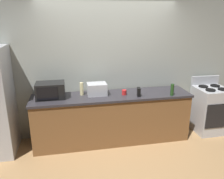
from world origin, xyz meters
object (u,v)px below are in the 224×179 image
Objects in this scene: toaster_oven at (97,89)px; cordless_phone at (139,92)px; bottle_wine at (172,90)px; mug_red at (124,92)px; bottle_hand_soap at (82,89)px; stove_range at (210,109)px; microwave at (50,90)px.

toaster_oven reaches higher than cordless_phone.
mug_red is at bearing 166.09° from bottle_wine.
bottle_hand_soap is (-0.97, 0.26, 0.04)m from cordless_phone.
mug_red is (-1.78, -0.03, 0.48)m from stove_range.
microwave is 2.30× the size of bottle_wine.
bottle_wine is at bearing -13.91° from mug_red.
stove_range is 2.25× the size of microwave.
bottle_hand_soap is 0.76m from mug_red.
cordless_phone is (-1.55, -0.16, 0.51)m from stove_range.
stove_range is 7.20× the size of cordless_phone.
microwave is 1.52m from cordless_phone.
toaster_oven is 0.27m from bottle_hand_soap.
cordless_phone is 0.26m from mug_red.
microwave is 3.20× the size of cordless_phone.
toaster_oven reaches higher than mug_red.
stove_range is at bearing 13.62° from bottle_wine.
cordless_phone is 1.73× the size of mug_red.
bottle_wine is at bearing -12.80° from toaster_oven.
bottle_hand_soap reaches higher than mug_red.
mug_red is (1.27, -0.08, -0.09)m from microwave.
bottle_hand_soap is at bearing 169.70° from mug_red.
mug_red is (-0.23, 0.12, -0.03)m from cordless_phone.
microwave is (-3.06, 0.05, 0.57)m from stove_range.
bottle_hand_soap is 2.61× the size of mug_red.
stove_range is 4.78× the size of bottle_hand_soap.
microwave is 1.41× the size of toaster_oven.
stove_range is 1.13m from bottle_wine.
bottle_hand_soap is at bearing 170.73° from toaster_oven.
bottle_wine reaches higher than stove_range.
bottle_wine is (1.56, -0.34, -0.01)m from bottle_hand_soap.
toaster_oven is at bearing 0.88° from microwave.
cordless_phone is (0.71, -0.22, -0.03)m from toaster_oven.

